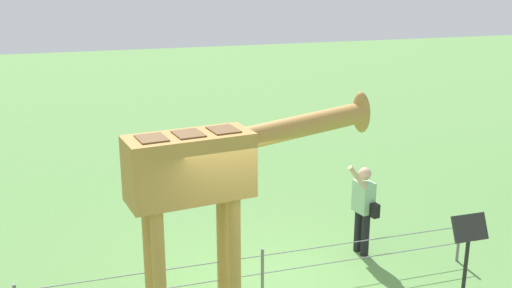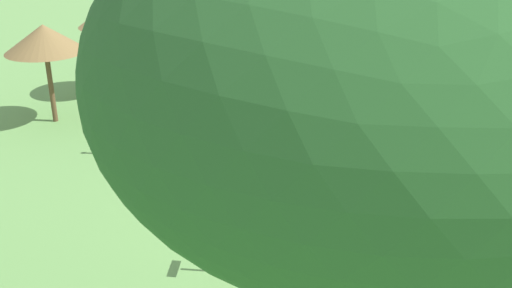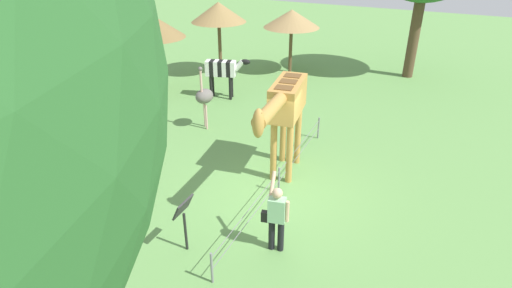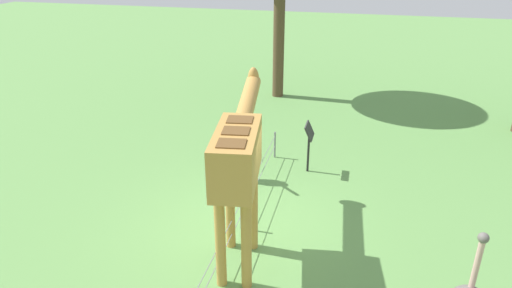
{
  "view_description": "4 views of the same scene",
  "coord_description": "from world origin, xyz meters",
  "views": [
    {
      "loc": [
        -2.56,
        -7.7,
        4.79
      ],
      "look_at": [
        0.03,
        0.48,
        2.27
      ],
      "focal_mm": 41.87,
      "sensor_mm": 36.0,
      "label": 1
    },
    {
      "loc": [
        12.82,
        0.49,
        7.06
      ],
      "look_at": [
        1.0,
        -0.41,
        1.98
      ],
      "focal_mm": 42.29,
      "sensor_mm": 36.0,
      "label": 2
    },
    {
      "loc": [
        8.63,
        3.37,
        6.28
      ],
      "look_at": [
        0.7,
        -0.29,
        1.7
      ],
      "focal_mm": 29.15,
      "sensor_mm": 36.0,
      "label": 3
    },
    {
      "loc": [
        -7.72,
        -2.11,
        5.6
      ],
      "look_at": [
        0.36,
        -0.17,
        1.81
      ],
      "focal_mm": 32.23,
      "sensor_mm": 36.0,
      "label": 4
    }
  ],
  "objects": [
    {
      "name": "giraffe",
      "position": [
        -0.8,
        -0.15,
        2.11
      ],
      "size": [
        3.8,
        1.0,
        3.05
      ],
      "color": "#BC8942",
      "rests_on": "ground_plane"
    },
    {
      "name": "visitor",
      "position": [
        2.07,
        0.82,
        0.9
      ],
      "size": [
        0.61,
        0.57,
        1.73
      ],
      "color": "black",
      "rests_on": "ground_plane"
    },
    {
      "name": "info_sign",
      "position": [
        2.89,
        -0.94,
        0.95
      ],
      "size": [
        0.56,
        0.21,
        1.32
      ],
      "color": "black",
      "rests_on": "ground_plane"
    },
    {
      "name": "wire_fence",
      "position": [
        0.0,
        0.06,
        0.4
      ],
      "size": [
        7.05,
        0.05,
        0.75
      ],
      "color": "slate",
      "rests_on": "ground_plane"
    }
  ]
}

